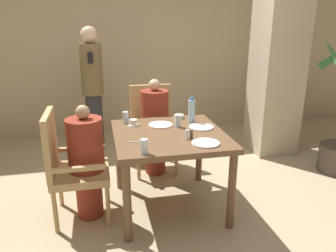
# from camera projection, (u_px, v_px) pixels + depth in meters

# --- Properties ---
(ground_plane) EXTENTS (16.00, 16.00, 0.00)m
(ground_plane) POSITION_uv_depth(u_px,v_px,m) (169.00, 205.00, 3.27)
(ground_plane) COLOR tan
(wall_back) EXTENTS (8.00, 0.06, 2.80)m
(wall_back) POSITION_uv_depth(u_px,v_px,m) (136.00, 44.00, 5.11)
(wall_back) COLOR tan
(wall_back) RESTS_ON ground_plane
(pillar_stone) EXTENTS (0.56, 0.56, 2.70)m
(pillar_stone) POSITION_uv_depth(u_px,v_px,m) (278.00, 53.00, 4.27)
(pillar_stone) COLOR #BCAD8E
(pillar_stone) RESTS_ON ground_plane
(dining_table) EXTENTS (1.02, 1.05, 0.77)m
(dining_table) POSITION_uv_depth(u_px,v_px,m) (169.00, 143.00, 3.07)
(dining_table) COLOR brown
(dining_table) RESTS_ON ground_plane
(chair_left_side) EXTENTS (0.51, 0.51, 1.02)m
(chair_left_side) POSITION_uv_depth(u_px,v_px,m) (69.00, 163.00, 2.92)
(chair_left_side) COLOR tan
(chair_left_side) RESTS_ON ground_plane
(diner_in_left_chair) EXTENTS (0.32, 0.32, 1.07)m
(diner_in_left_chair) POSITION_uv_depth(u_px,v_px,m) (87.00, 161.00, 2.95)
(diner_in_left_chair) COLOR maroon
(diner_in_left_chair) RESTS_ON ground_plane
(chair_far_side) EXTENTS (0.51, 0.51, 1.02)m
(chair_far_side) POSITION_uv_depth(u_px,v_px,m) (153.00, 126.00, 3.97)
(chair_far_side) COLOR tan
(chair_far_side) RESTS_ON ground_plane
(diner_in_far_chair) EXTENTS (0.32, 0.32, 1.13)m
(diner_in_far_chair) POSITION_uv_depth(u_px,v_px,m) (155.00, 126.00, 3.81)
(diner_in_far_chair) COLOR maroon
(diner_in_far_chair) RESTS_ON ground_plane
(standing_host) EXTENTS (0.29, 0.32, 1.69)m
(standing_host) POSITION_uv_depth(u_px,v_px,m) (93.00, 86.00, 4.44)
(standing_host) COLOR #2D2D33
(standing_host) RESTS_ON ground_plane
(plate_main_left) EXTENTS (0.24, 0.24, 0.01)m
(plate_main_left) POSITION_uv_depth(u_px,v_px,m) (161.00, 125.00, 3.25)
(plate_main_left) COLOR white
(plate_main_left) RESTS_ON dining_table
(plate_main_right) EXTENTS (0.24, 0.24, 0.01)m
(plate_main_right) POSITION_uv_depth(u_px,v_px,m) (206.00, 143.00, 2.77)
(plate_main_right) COLOR white
(plate_main_right) RESTS_ON dining_table
(plate_dessert_center) EXTENTS (0.24, 0.24, 0.01)m
(plate_dessert_center) POSITION_uv_depth(u_px,v_px,m) (201.00, 127.00, 3.18)
(plate_dessert_center) COLOR white
(plate_dessert_center) RESTS_ON dining_table
(teacup_with_saucer) EXTENTS (0.12, 0.12, 0.06)m
(teacup_with_saucer) POSITION_uv_depth(u_px,v_px,m) (133.00, 123.00, 3.24)
(teacup_with_saucer) COLOR white
(teacup_with_saucer) RESTS_ON dining_table
(bowl_small) EXTENTS (0.10, 0.10, 0.04)m
(bowl_small) POSITION_uv_depth(u_px,v_px,m) (179.00, 116.00, 3.48)
(bowl_small) COLOR white
(bowl_small) RESTS_ON dining_table
(water_bottle) EXTENTS (0.07, 0.07, 0.26)m
(water_bottle) POSITION_uv_depth(u_px,v_px,m) (192.00, 111.00, 3.31)
(water_bottle) COLOR #A3C6DB
(water_bottle) RESTS_ON dining_table
(glass_tall_near) EXTENTS (0.06, 0.06, 0.12)m
(glass_tall_near) POSITION_uv_depth(u_px,v_px,m) (126.00, 118.00, 3.29)
(glass_tall_near) COLOR silver
(glass_tall_near) RESTS_ON dining_table
(glass_tall_mid) EXTENTS (0.06, 0.06, 0.12)m
(glass_tall_mid) POSITION_uv_depth(u_px,v_px,m) (178.00, 121.00, 3.18)
(glass_tall_mid) COLOR silver
(glass_tall_mid) RESTS_ON dining_table
(glass_tall_far) EXTENTS (0.06, 0.06, 0.12)m
(glass_tall_far) POSITION_uv_depth(u_px,v_px,m) (144.00, 147.00, 2.54)
(glass_tall_far) COLOR silver
(glass_tall_far) RESTS_ON dining_table
(salt_shaker) EXTENTS (0.03, 0.03, 0.09)m
(salt_shaker) POSITION_uv_depth(u_px,v_px,m) (187.00, 135.00, 2.85)
(salt_shaker) COLOR white
(salt_shaker) RESTS_ON dining_table
(pepper_shaker) EXTENTS (0.03, 0.03, 0.08)m
(pepper_shaker) POSITION_uv_depth(u_px,v_px,m) (191.00, 135.00, 2.86)
(pepper_shaker) COLOR #4C3D2D
(pepper_shaker) RESTS_ON dining_table
(fork_beside_plate) EXTENTS (0.19, 0.06, 0.00)m
(fork_beside_plate) POSITION_uv_depth(u_px,v_px,m) (140.00, 142.00, 2.80)
(fork_beside_plate) COLOR silver
(fork_beside_plate) RESTS_ON dining_table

